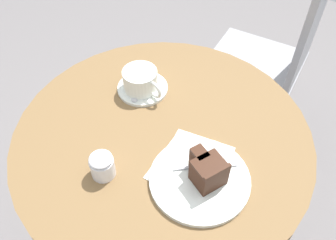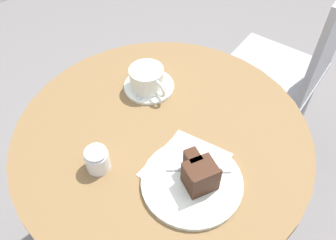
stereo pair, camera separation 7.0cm
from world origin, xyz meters
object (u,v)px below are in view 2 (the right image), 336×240
at_px(saucer, 149,86).
at_px(fork, 207,169).
at_px(coffee_cup, 147,78).
at_px(teaspoon, 147,95).
at_px(napkin, 188,167).
at_px(cake_slice, 199,174).
at_px(sugar_pot, 97,159).
at_px(cake_plate, 192,182).
at_px(cafe_chair, 296,63).

height_order(saucer, fork, fork).
bearing_deg(coffee_cup, teaspoon, -38.83).
bearing_deg(teaspoon, napkin, 89.93).
bearing_deg(napkin, cake_slice, -14.96).
xyz_separation_m(teaspoon, fork, (0.29, -0.04, 0.00)).
bearing_deg(teaspoon, coffee_cup, -114.39).
relative_size(saucer, cake_slice, 1.49).
bearing_deg(fork, teaspoon, 119.81).
relative_size(fork, sugar_pot, 1.93).
xyz_separation_m(cake_plate, fork, (-0.00, 0.05, 0.01)).
bearing_deg(teaspoon, sugar_pot, 40.99).
height_order(cake_plate, sugar_pot, sugar_pot).
distance_m(teaspoon, cake_plate, 0.31).
bearing_deg(cake_slice, sugar_pot, -140.86).
bearing_deg(cake_plate, coffee_cup, 160.98).
bearing_deg(sugar_pot, cake_slice, 39.14).
bearing_deg(napkin, sugar_pot, -129.54).
xyz_separation_m(coffee_cup, sugar_pot, (0.14, -0.26, -0.01)).
relative_size(saucer, sugar_pot, 2.17).
bearing_deg(coffee_cup, cake_plate, -19.02).
bearing_deg(sugar_pot, teaspoon, 116.55).
relative_size(saucer, napkin, 0.66).
height_order(cake_slice, sugar_pot, cake_slice).
height_order(teaspoon, fork, fork).
xyz_separation_m(cake_slice, sugar_pot, (-0.19, -0.15, -0.01)).
bearing_deg(cake_plate, teaspoon, 163.24).
relative_size(saucer, teaspoon, 1.61).
height_order(teaspoon, cake_plate, teaspoon).
height_order(saucer, teaspoon, teaspoon).
distance_m(coffee_cup, cake_plate, 0.34).
distance_m(coffee_cup, cake_slice, 0.35).
relative_size(coffee_cup, napkin, 0.60).
relative_size(teaspoon, cake_plate, 0.38).
bearing_deg(fork, saucer, 115.55).
distance_m(coffee_cup, teaspoon, 0.05).
relative_size(teaspoon, cafe_chair, 0.10).
height_order(teaspoon, sugar_pot, sugar_pot).
distance_m(saucer, cake_plate, 0.34).
height_order(saucer, cake_slice, cake_slice).
distance_m(napkin, cafe_chair, 0.79).
height_order(cake_slice, cafe_chair, cafe_chair).
height_order(saucer, coffee_cup, coffee_cup).
relative_size(cake_plate, napkin, 1.07).
bearing_deg(cake_plate, saucer, 160.06).
relative_size(teaspoon, cake_slice, 0.92).
xyz_separation_m(cake_slice, fork, (-0.01, 0.04, -0.03)).
bearing_deg(teaspoon, cake_slice, 89.86).
relative_size(saucer, coffee_cup, 1.10).
height_order(cake_plate, fork, fork).
bearing_deg(cake_plate, cake_slice, 36.11).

